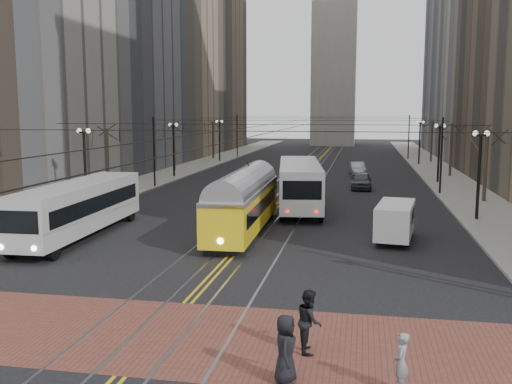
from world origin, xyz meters
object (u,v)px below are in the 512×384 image
at_px(sedan_silver, 357,168).
at_px(pedestrian_a, 286,349).
at_px(sedan_grey, 361,181).
at_px(pedestrian_c, 309,321).
at_px(streetcar, 244,208).
at_px(rear_bus, 300,186).
at_px(transit_bus, 78,210).
at_px(cargo_van, 395,222).
at_px(pedestrian_b, 401,363).

relative_size(sedan_silver, pedestrian_a, 2.35).
bearing_deg(sedan_grey, pedestrian_c, -92.15).
height_order(sedan_silver, pedestrian_c, pedestrian_c).
distance_m(streetcar, rear_bus, 9.25).
relative_size(transit_bus, rear_bus, 0.95).
bearing_deg(streetcar, cargo_van, -5.63).
bearing_deg(sedan_silver, streetcar, -107.51).
height_order(sedan_silver, pedestrian_a, pedestrian_a).
xyz_separation_m(sedan_grey, pedestrian_b, (1.13, -38.96, 0.01)).
height_order(sedan_grey, pedestrian_c, pedestrian_c).
bearing_deg(sedan_grey, cargo_van, -84.95).
xyz_separation_m(streetcar, pedestrian_c, (5.35, -16.14, -0.51)).
bearing_deg(sedan_grey, transit_bus, -123.48).
relative_size(transit_bus, pedestrian_b, 7.87).
bearing_deg(streetcar, pedestrian_b, -67.93).
distance_m(cargo_van, sedan_grey, 21.50).
height_order(cargo_van, sedan_grey, cargo_van).
xyz_separation_m(sedan_grey, pedestrian_c, (-1.38, -36.90, 0.18)).
relative_size(rear_bus, sedan_silver, 3.01).
relative_size(transit_bus, pedestrian_a, 6.71).
bearing_deg(transit_bus, sedan_grey, 54.80).
xyz_separation_m(cargo_van, pedestrian_a, (-3.71, -17.55, -0.12)).
distance_m(transit_bus, pedestrian_c, 19.46).
distance_m(cargo_van, pedestrian_b, 17.57).
relative_size(streetcar, pedestrian_b, 7.94).
bearing_deg(rear_bus, transit_bus, -141.00).
distance_m(transit_bus, sedan_grey, 28.44).
distance_m(sedan_grey, pedestrian_c, 36.92).
relative_size(rear_bus, sedan_grey, 2.83).
distance_m(sedan_silver, pedestrian_b, 51.05).
bearing_deg(sedan_grey, pedestrian_a, -92.67).
relative_size(cargo_van, sedan_grey, 1.03).
bearing_deg(transit_bus, pedestrian_b, -43.95).
height_order(transit_bus, sedan_grey, transit_bus).
relative_size(sedan_grey, pedestrian_b, 2.93).
height_order(cargo_van, pedestrian_a, cargo_van).
relative_size(transit_bus, cargo_van, 2.60).
bearing_deg(pedestrian_b, pedestrian_a, -77.48).
bearing_deg(streetcar, pedestrian_c, -72.93).
distance_m(cargo_van, pedestrian_c, 15.83).
height_order(streetcar, sedan_silver, streetcar).
distance_m(cargo_van, sedan_silver, 33.55).
height_order(streetcar, rear_bus, rear_bus).
relative_size(transit_bus, pedestrian_c, 6.53).
bearing_deg(transit_bus, sedan_silver, 65.26).
distance_m(rear_bus, sedan_grey, 12.64).
distance_m(transit_bus, cargo_van, 17.73).
xyz_separation_m(pedestrian_a, pedestrian_c, (0.43, 2.07, 0.02)).
bearing_deg(cargo_van, pedestrian_b, -84.52).
relative_size(streetcar, sedan_grey, 2.71).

